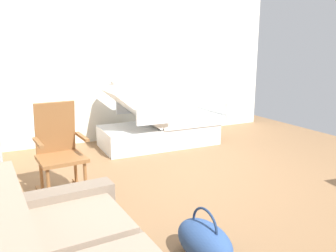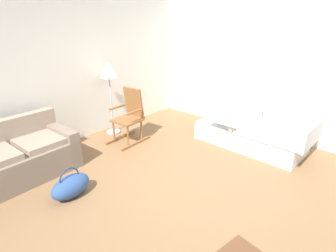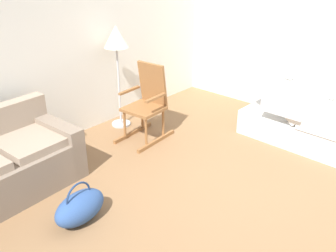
# 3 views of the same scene
# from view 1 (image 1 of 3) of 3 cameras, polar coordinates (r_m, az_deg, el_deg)

# --- Properties ---
(ground_plane) EXTENTS (6.57, 6.57, 0.00)m
(ground_plane) POSITION_cam_1_polar(r_m,az_deg,el_deg) (4.35, 8.09, -9.09)
(ground_plane) COLOR olive
(side_wall) EXTENTS (0.10, 5.46, 2.70)m
(side_wall) POSITION_cam_1_polar(r_m,az_deg,el_deg) (6.33, -5.05, 10.41)
(side_wall) COLOR silver
(side_wall) RESTS_ON ground
(hospital_bed) EXTENTS (1.06, 2.08, 1.18)m
(hospital_bed) POSITION_cam_1_polar(r_m,az_deg,el_deg) (5.79, -1.41, -0.10)
(hospital_bed) COLOR silver
(hospital_bed) RESTS_ON ground
(rocking_chair) EXTENTS (0.79, 0.53, 1.05)m
(rocking_chair) POSITION_cam_1_polar(r_m,az_deg,el_deg) (3.94, -17.63, -4.18)
(rocking_chair) COLOR brown
(rocking_chair) RESTS_ON ground
(duffel_bag) EXTENTS (0.59, 0.38, 0.43)m
(duffel_bag) POSITION_cam_1_polar(r_m,az_deg,el_deg) (2.82, 6.08, -18.49)
(duffel_bag) COLOR #2D4C84
(duffel_bag) RESTS_ON ground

